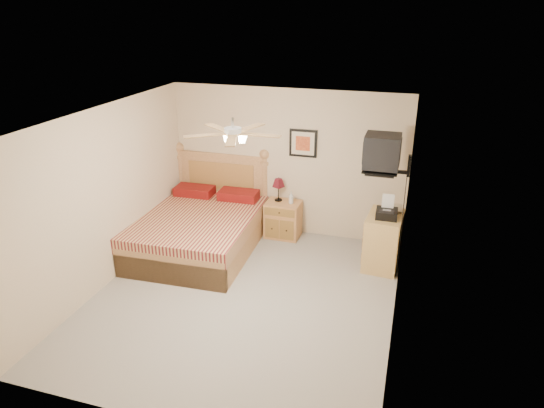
{
  "coord_description": "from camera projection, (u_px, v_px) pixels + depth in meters",
  "views": [
    {
      "loc": [
        2.01,
        -5.3,
        3.74
      ],
      "look_at": [
        0.14,
        0.9,
        1.05
      ],
      "focal_mm": 32.0,
      "sensor_mm": 36.0,
      "label": 1
    }
  ],
  "objects": [
    {
      "name": "ceiling",
      "position": [
        239.0,
        117.0,
        5.69
      ],
      "size": [
        4.0,
        4.5,
        0.04
      ],
      "primitive_type": "cube",
      "color": "white",
      "rests_on": "ground"
    },
    {
      "name": "wall_front",
      "position": [
        151.0,
        315.0,
        4.19
      ],
      "size": [
        4.0,
        0.04,
        2.5
      ],
      "primitive_type": "cube",
      "color": "beige",
      "rests_on": "ground"
    },
    {
      "name": "fax_machine",
      "position": [
        387.0,
        207.0,
        7.01
      ],
      "size": [
        0.31,
        0.33,
        0.33
      ],
      "primitive_type": null,
      "rotation": [
        0.0,
        0.0,
        0.02
      ],
      "color": "black",
      "rests_on": "dresser"
    },
    {
      "name": "bed",
      "position": [
        197.0,
        209.0,
        7.67
      ],
      "size": [
        1.79,
        2.31,
        1.46
      ],
      "primitive_type": null,
      "rotation": [
        0.0,
        0.0,
        0.03
      ],
      "color": "#9D7046",
      "rests_on": "ground"
    },
    {
      "name": "floor",
      "position": [
        243.0,
        298.0,
        6.65
      ],
      "size": [
        4.5,
        4.5,
        0.0
      ],
      "primitive_type": "plane",
      "color": "gray",
      "rests_on": "ground"
    },
    {
      "name": "wall_tv",
      "position": [
        393.0,
        155.0,
        6.68
      ],
      "size": [
        0.56,
        0.46,
        0.58
      ],
      "primitive_type": null,
      "color": "black",
      "rests_on": "wall_right"
    },
    {
      "name": "wall_back",
      "position": [
        287.0,
        163.0,
        8.16
      ],
      "size": [
        4.0,
        0.04,
        2.5
      ],
      "primitive_type": "cube",
      "color": "beige",
      "rests_on": "ground"
    },
    {
      "name": "wall_left",
      "position": [
        106.0,
        198.0,
        6.71
      ],
      "size": [
        0.04,
        4.5,
        2.5
      ],
      "primitive_type": "cube",
      "color": "beige",
      "rests_on": "ground"
    },
    {
      "name": "magazine_upper",
      "position": [
        387.0,
        207.0,
        7.34
      ],
      "size": [
        0.24,
        0.31,
        0.02
      ],
      "primitive_type": "imported",
      "rotation": [
        0.0,
        0.0,
        0.07
      ],
      "color": "tan",
      "rests_on": "magazine_lower"
    },
    {
      "name": "wall_right",
      "position": [
        402.0,
        235.0,
        5.64
      ],
      "size": [
        0.04,
        4.5,
        2.5
      ],
      "primitive_type": "cube",
      "color": "beige",
      "rests_on": "ground"
    },
    {
      "name": "ceiling_fan",
      "position": [
        233.0,
        133.0,
        5.57
      ],
      "size": [
        1.14,
        1.14,
        0.28
      ],
      "primitive_type": null,
      "color": "silver",
      "rests_on": "ceiling"
    },
    {
      "name": "framed_picture",
      "position": [
        303.0,
        143.0,
        7.93
      ],
      "size": [
        0.46,
        0.04,
        0.46
      ],
      "primitive_type": "cube",
      "color": "black",
      "rests_on": "wall_back"
    },
    {
      "name": "nightstand",
      "position": [
        283.0,
        219.0,
        8.31
      ],
      "size": [
        0.59,
        0.44,
        0.63
      ],
      "primitive_type": "cube",
      "rotation": [
        0.0,
        0.0,
        -0.01
      ],
      "color": "#C1794D",
      "rests_on": "ground"
    },
    {
      "name": "lotion_bottle",
      "position": [
        291.0,
        198.0,
        8.09
      ],
      "size": [
        0.09,
        0.09,
        0.21
      ],
      "primitive_type": "imported",
      "rotation": [
        0.0,
        0.0,
        0.17
      ],
      "color": "silver",
      "rests_on": "nightstand"
    },
    {
      "name": "dresser",
      "position": [
        383.0,
        241.0,
        7.31
      ],
      "size": [
        0.56,
        0.76,
        0.85
      ],
      "primitive_type": "cube",
      "rotation": [
        0.0,
        0.0,
        -0.08
      ],
      "color": "tan",
      "rests_on": "ground"
    },
    {
      "name": "magazine_lower",
      "position": [
        386.0,
        208.0,
        7.36
      ],
      "size": [
        0.25,
        0.29,
        0.02
      ],
      "primitive_type": "imported",
      "rotation": [
        0.0,
        0.0,
        -0.28
      ],
      "color": "#B0A38F",
      "rests_on": "dresser"
    },
    {
      "name": "table_lamp",
      "position": [
        278.0,
        190.0,
        8.19
      ],
      "size": [
        0.27,
        0.27,
        0.4
      ],
      "primitive_type": null,
      "rotation": [
        0.0,
        0.0,
        0.34
      ],
      "color": "#58101B",
      "rests_on": "nightstand"
    }
  ]
}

